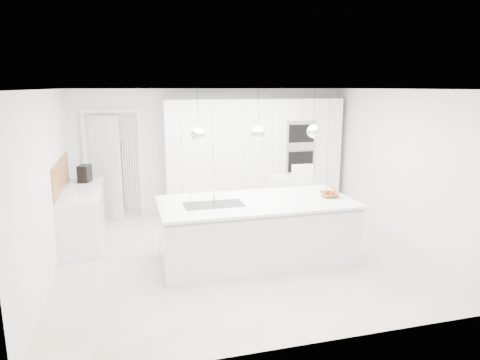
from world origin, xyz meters
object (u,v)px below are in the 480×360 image
object	(u,v)px
bar_stool_left	(282,207)
bar_stool_right	(305,201)
island_base	(257,232)
fruit_bowl	(329,195)
espresso_machine	(85,174)

from	to	relation	value
bar_stool_left	bar_stool_right	world-z (taller)	bar_stool_right
bar_stool_left	bar_stool_right	distance (m)	0.43
island_base	bar_stool_left	world-z (taller)	bar_stool_left
fruit_bowl	espresso_machine	size ratio (longest dim) A/B	1.00
island_base	fruit_bowl	distance (m)	1.24
fruit_bowl	bar_stool_left	bearing A→B (deg)	115.46
island_base	bar_stool_right	world-z (taller)	bar_stool_right
island_base	espresso_machine	bearing A→B (deg)	141.02
island_base	fruit_bowl	world-z (taller)	fruit_bowl
island_base	fruit_bowl	size ratio (longest dim) A/B	9.39
fruit_bowl	bar_stool_left	size ratio (longest dim) A/B	0.28
bar_stool_right	espresso_machine	bearing A→B (deg)	165.52
espresso_machine	bar_stool_right	xyz separation A→B (m)	(3.66, -1.20, -0.44)
bar_stool_left	espresso_machine	bearing A→B (deg)	-175.03
espresso_machine	bar_stool_left	xyz separation A→B (m)	(3.24, -1.18, -0.52)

